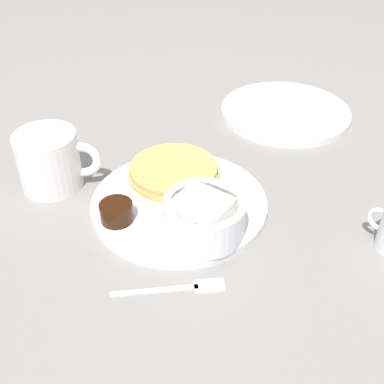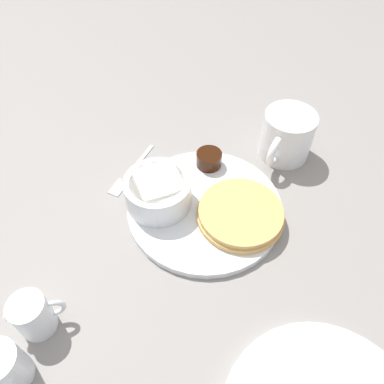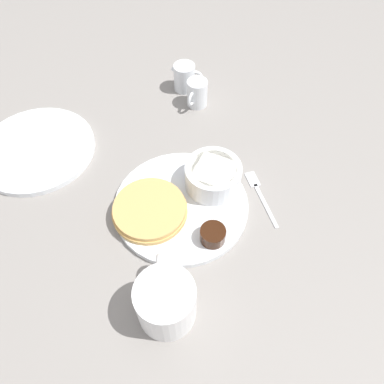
% 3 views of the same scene
% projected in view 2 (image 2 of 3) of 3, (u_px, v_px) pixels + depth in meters
% --- Properties ---
extents(ground_plane, '(4.00, 4.00, 0.00)m').
position_uv_depth(ground_plane, '(204.00, 210.00, 0.61)').
color(ground_plane, gray).
extents(plate, '(0.25, 0.25, 0.01)m').
position_uv_depth(plate, '(204.00, 207.00, 0.60)').
color(plate, white).
rests_on(plate, ground_plane).
extents(pancake_stack, '(0.14, 0.14, 0.02)m').
position_uv_depth(pancake_stack, '(240.00, 214.00, 0.58)').
color(pancake_stack, tan).
rests_on(pancake_stack, plate).
extents(bowl, '(0.11, 0.11, 0.05)m').
position_uv_depth(bowl, '(157.00, 191.00, 0.58)').
color(bowl, white).
rests_on(bowl, plate).
extents(syrup_cup, '(0.04, 0.04, 0.03)m').
position_uv_depth(syrup_cup, '(208.00, 159.00, 0.65)').
color(syrup_cup, black).
rests_on(syrup_cup, plate).
extents(butter_ramekin, '(0.04, 0.04, 0.04)m').
position_uv_depth(butter_ramekin, '(149.00, 187.00, 0.60)').
color(butter_ramekin, white).
rests_on(butter_ramekin, plate).
extents(coffee_mug, '(0.09, 0.11, 0.09)m').
position_uv_depth(coffee_mug, '(286.00, 136.00, 0.66)').
color(coffee_mug, white).
rests_on(coffee_mug, ground_plane).
extents(creamer_pitcher_near, '(0.07, 0.05, 0.06)m').
position_uv_depth(creamer_pitcher_near, '(33.00, 315.00, 0.46)').
color(creamer_pitcher_near, white).
rests_on(creamer_pitcher_near, ground_plane).
extents(creamer_pitcher_far, '(0.05, 0.06, 0.07)m').
position_uv_depth(creamer_pitcher_far, '(3.00, 367.00, 0.42)').
color(creamer_pitcher_far, white).
rests_on(creamer_pitcher_far, ground_plane).
extents(fork, '(0.07, 0.13, 0.00)m').
position_uv_depth(fork, '(128.00, 175.00, 0.66)').
color(fork, silver).
rests_on(fork, ground_plane).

